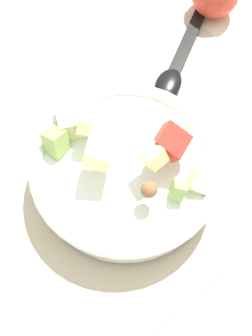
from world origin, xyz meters
The scene contains 4 objects.
ground_plane centered at (0.00, 0.00, 0.00)m, with size 2.40×2.40×0.00m, color silver.
placemat centered at (0.00, 0.00, 0.00)m, with size 0.51×0.36×0.01m, color #BCB299.
salad_bowl centered at (0.01, 0.01, 0.04)m, with size 0.24×0.24×0.10m.
serving_spoon centered at (-0.17, -0.08, 0.01)m, with size 0.18×0.11×0.01m.
Camera 1 is at (0.18, 0.22, 0.59)m, focal length 53.40 mm.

